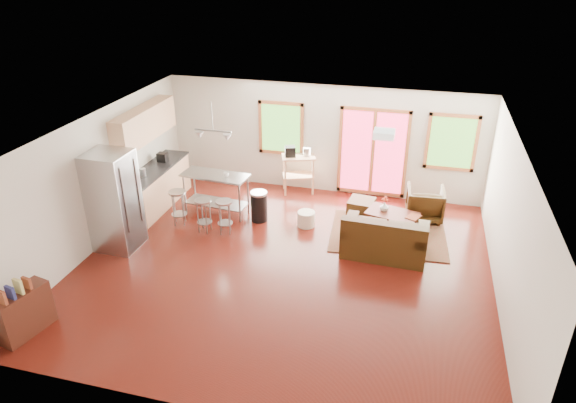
% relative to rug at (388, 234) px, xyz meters
% --- Properties ---
extents(floor, '(7.50, 7.00, 0.02)m').
position_rel_rug_xyz_m(floor, '(-1.79, -1.66, -0.02)').
color(floor, '#390D08').
rests_on(floor, ground).
extents(ceiling, '(7.50, 7.00, 0.02)m').
position_rel_rug_xyz_m(ceiling, '(-1.79, -1.66, 2.60)').
color(ceiling, silver).
rests_on(ceiling, ground).
extents(back_wall, '(7.50, 0.02, 2.60)m').
position_rel_rug_xyz_m(back_wall, '(-1.79, 1.85, 1.29)').
color(back_wall, beige).
rests_on(back_wall, ground).
extents(left_wall, '(0.02, 7.00, 2.60)m').
position_rel_rug_xyz_m(left_wall, '(-5.55, -1.66, 1.29)').
color(left_wall, beige).
rests_on(left_wall, ground).
extents(right_wall, '(0.02, 7.00, 2.60)m').
position_rel_rug_xyz_m(right_wall, '(1.97, -1.66, 1.29)').
color(right_wall, beige).
rests_on(right_wall, ground).
extents(front_wall, '(7.50, 0.02, 2.60)m').
position_rel_rug_xyz_m(front_wall, '(-1.79, -5.17, 1.29)').
color(front_wall, beige).
rests_on(front_wall, ground).
extents(window_left, '(1.10, 0.05, 1.30)m').
position_rel_rug_xyz_m(window_left, '(-2.79, 1.80, 1.49)').
color(window_left, '#335F1F').
rests_on(window_left, back_wall).
extents(french_doors, '(1.60, 0.05, 2.10)m').
position_rel_rug_xyz_m(french_doors, '(-0.59, 1.80, 1.09)').
color(french_doors, '#C4274A').
rests_on(french_doors, back_wall).
extents(window_right, '(1.10, 0.05, 1.30)m').
position_rel_rug_xyz_m(window_right, '(1.11, 1.80, 1.49)').
color(window_right, '#335F1F').
rests_on(window_right, back_wall).
extents(rug, '(2.47, 1.97, 0.02)m').
position_rel_rug_xyz_m(rug, '(0.00, 0.00, 0.00)').
color(rug, '#475932').
rests_on(rug, floor).
extents(loveseat, '(1.63, 0.96, 0.85)m').
position_rel_rug_xyz_m(loveseat, '(-0.03, -0.79, 0.32)').
color(loveseat, black).
rests_on(loveseat, floor).
extents(coffee_table, '(1.16, 0.88, 0.41)m').
position_rel_rug_xyz_m(coffee_table, '(0.04, 0.21, 0.34)').
color(coffee_table, '#391810').
rests_on(coffee_table, floor).
extents(armchair, '(0.82, 0.78, 0.79)m').
position_rel_rug_xyz_m(armchair, '(0.68, 0.94, 0.39)').
color(armchair, black).
rests_on(armchair, floor).
extents(ottoman, '(0.61, 0.61, 0.36)m').
position_rel_rug_xyz_m(ottoman, '(-0.67, 0.76, 0.17)').
color(ottoman, black).
rests_on(ottoman, floor).
extents(pouf, '(0.43, 0.43, 0.33)m').
position_rel_rug_xyz_m(pouf, '(-1.74, -0.04, 0.15)').
color(pouf, beige).
rests_on(pouf, floor).
extents(vase, '(0.22, 0.23, 0.32)m').
position_rel_rug_xyz_m(vase, '(-0.14, 0.28, 0.50)').
color(vase, silver).
rests_on(vase, coffee_table).
extents(book, '(0.23, 0.12, 0.32)m').
position_rel_rug_xyz_m(book, '(0.36, 0.18, 0.55)').
color(book, brown).
rests_on(book, coffee_table).
extents(cabinets, '(0.64, 2.24, 2.30)m').
position_rel_rug_xyz_m(cabinets, '(-5.28, 0.04, 0.92)').
color(cabinets, tan).
rests_on(cabinets, floor).
extents(refrigerator, '(0.82, 0.78, 1.97)m').
position_rel_rug_xyz_m(refrigerator, '(-5.13, -1.78, 0.97)').
color(refrigerator, '#B7BABC').
rests_on(refrigerator, floor).
extents(island, '(1.51, 0.71, 0.93)m').
position_rel_rug_xyz_m(island, '(-3.80, 0.04, 0.63)').
color(island, '#B7BABC').
rests_on(island, floor).
extents(cup, '(0.13, 0.11, 0.12)m').
position_rel_rug_xyz_m(cup, '(-3.50, -0.06, 1.00)').
color(cup, silver).
rests_on(cup, island).
extents(bar_stool_a, '(0.46, 0.46, 0.77)m').
position_rel_rug_xyz_m(bar_stool_a, '(-4.39, -0.65, 0.56)').
color(bar_stool_a, '#B7BABC').
rests_on(bar_stool_a, floor).
extents(bar_stool_b, '(0.37, 0.37, 0.73)m').
position_rel_rug_xyz_m(bar_stool_b, '(-3.73, -0.82, 0.53)').
color(bar_stool_b, '#B7BABC').
rests_on(bar_stool_b, floor).
extents(bar_stool_c, '(0.43, 0.43, 0.73)m').
position_rel_rug_xyz_m(bar_stool_c, '(-3.30, -0.76, 0.53)').
color(bar_stool_c, '#B7BABC').
rests_on(bar_stool_c, floor).
extents(trash_can, '(0.39, 0.39, 0.67)m').
position_rel_rug_xyz_m(trash_can, '(-2.78, -0.06, 0.33)').
color(trash_can, black).
rests_on(trash_can, floor).
extents(kitchen_cart, '(0.89, 0.72, 1.18)m').
position_rel_rug_xyz_m(kitchen_cart, '(-2.33, 1.56, 0.79)').
color(kitchen_cart, tan).
rests_on(kitchen_cart, floor).
extents(bookshelf, '(0.49, 0.89, 0.99)m').
position_rel_rug_xyz_m(bookshelf, '(-5.14, -4.45, 0.38)').
color(bookshelf, '#391810').
rests_on(bookshelf, floor).
extents(ceiling_flush, '(0.35, 0.35, 0.12)m').
position_rel_rug_xyz_m(ceiling_flush, '(-0.19, -1.06, 2.52)').
color(ceiling_flush, white).
rests_on(ceiling_flush, ceiling).
extents(pendant_light, '(0.80, 0.18, 0.79)m').
position_rel_rug_xyz_m(pendant_light, '(-3.69, -0.16, 1.89)').
color(pendant_light, gray).
rests_on(pendant_light, ceiling).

